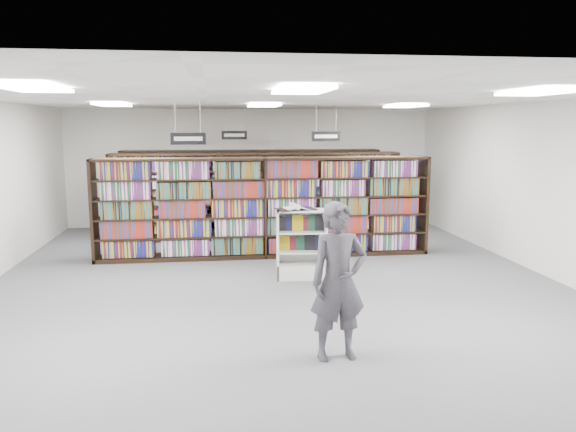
{
  "coord_description": "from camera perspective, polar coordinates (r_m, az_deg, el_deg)",
  "views": [
    {
      "loc": [
        -1.04,
        -9.63,
        2.74
      ],
      "look_at": [
        0.3,
        0.5,
        1.1
      ],
      "focal_mm": 35.0,
      "sensor_mm": 36.0,
      "label": 1
    }
  ],
  "objects": [
    {
      "name": "troffer_front_center",
      "position": [
        6.73,
        1.42,
        12.68
      ],
      "size": [
        0.6,
        1.2,
        0.04
      ],
      "primitive_type": "cube",
      "color": "white",
      "rests_on": "ceiling"
    },
    {
      "name": "ceiling",
      "position": [
        9.7,
        -1.4,
        11.83
      ],
      "size": [
        10.0,
        12.0,
        0.1
      ],
      "primitive_type": "cube",
      "color": "white",
      "rests_on": "wall_back"
    },
    {
      "name": "aisle_sign_center",
      "position": [
        14.64,
        -5.48,
        8.26
      ],
      "size": [
        0.65,
        0.02,
        0.8
      ],
      "color": "#B2B2B7",
      "rests_on": "ceiling"
    },
    {
      "name": "open_book",
      "position": [
        10.04,
        0.78,
        0.83
      ],
      "size": [
        0.74,
        0.51,
        0.13
      ],
      "rotation": [
        0.0,
        0.0,
        0.18
      ],
      "color": "black",
      "rests_on": "endcap_display"
    },
    {
      "name": "troffer_back_right",
      "position": [
        12.32,
        11.82,
        10.88
      ],
      "size": [
        0.6,
        1.2,
        0.04
      ],
      "primitive_type": "cube",
      "color": "white",
      "rests_on": "ceiling"
    },
    {
      "name": "endcap_display",
      "position": [
        10.24,
        1.36,
        -3.82
      ],
      "size": [
        0.94,
        0.53,
        1.26
      ],
      "rotation": [
        0.0,
        0.0,
        -0.09
      ],
      "color": "white",
      "rests_on": "floor"
    },
    {
      "name": "bookshelf_row_near",
      "position": [
        11.8,
        -2.4,
        0.88
      ],
      "size": [
        7.0,
        0.6,
        2.1
      ],
      "color": "black",
      "rests_on": "floor"
    },
    {
      "name": "troffer_back_left",
      "position": [
        11.8,
        -17.4,
        10.75
      ],
      "size": [
        0.6,
        1.2,
        0.04
      ],
      "primitive_type": "cube",
      "color": "white",
      "rests_on": "ceiling"
    },
    {
      "name": "bookshelf_row_far",
      "position": [
        15.46,
        -3.64,
        2.83
      ],
      "size": [
        7.0,
        0.6,
        2.1
      ],
      "color": "black",
      "rests_on": "floor"
    },
    {
      "name": "wall_right",
      "position": [
        11.43,
        24.45,
        2.57
      ],
      "size": [
        0.1,
        12.0,
        3.2
      ],
      "primitive_type": "cube",
      "color": "white",
      "rests_on": "ground"
    },
    {
      "name": "aisle_sign_right",
      "position": [
        12.89,
        3.87,
        8.17
      ],
      "size": [
        0.65,
        0.02,
        0.8
      ],
      "color": "#B2B2B7",
      "rests_on": "ceiling"
    },
    {
      "name": "wall_front",
      "position": [
        3.95,
        8.18,
        -7.8
      ],
      "size": [
        10.0,
        0.1,
        3.2
      ],
      "primitive_type": "cube",
      "color": "white",
      "rests_on": "ground"
    },
    {
      "name": "bookshelf_row_mid",
      "position": [
        13.78,
        -3.15,
        2.06
      ],
      "size": [
        7.0,
        0.6,
        2.1
      ],
      "color": "black",
      "rests_on": "floor"
    },
    {
      "name": "troffer_front_left",
      "position": [
        6.93,
        -24.49,
        11.77
      ],
      "size": [
        0.6,
        1.2,
        0.04
      ],
      "primitive_type": "cube",
      "color": "white",
      "rests_on": "ceiling"
    },
    {
      "name": "troffer_back_center",
      "position": [
        11.69,
        -2.47,
        11.17
      ],
      "size": [
        0.6,
        1.2,
        0.04
      ],
      "primitive_type": "cube",
      "color": "white",
      "rests_on": "ceiling"
    },
    {
      "name": "aisle_sign_left",
      "position": [
        10.64,
        -10.1,
        7.85
      ],
      "size": [
        0.65,
        0.02,
        0.8
      ],
      "color": "#B2B2B7",
      "rests_on": "ceiling"
    },
    {
      "name": "shopper",
      "position": [
        6.65,
        5.15,
        -6.65
      ],
      "size": [
        0.73,
        0.52,
        1.88
      ],
      "primitive_type": "imported",
      "rotation": [
        0.0,
        0.0,
        0.11
      ],
      "color": "#45414B",
      "rests_on": "floor"
    },
    {
      "name": "floor",
      "position": [
        10.07,
        -1.33,
        -6.68
      ],
      "size": [
        12.0,
        12.0,
        0.0
      ],
      "primitive_type": "plane",
      "color": "#59595E",
      "rests_on": "ground"
    },
    {
      "name": "wall_back",
      "position": [
        15.71,
        -3.74,
        4.94
      ],
      "size": [
        10.0,
        0.1,
        3.2
      ],
      "primitive_type": "cube",
      "color": "white",
      "rests_on": "ground"
    },
    {
      "name": "troffer_front_right",
      "position": [
        7.78,
        24.29,
        11.41
      ],
      "size": [
        0.6,
        1.2,
        0.04
      ],
      "primitive_type": "cube",
      "color": "white",
      "rests_on": "ceiling"
    }
  ]
}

